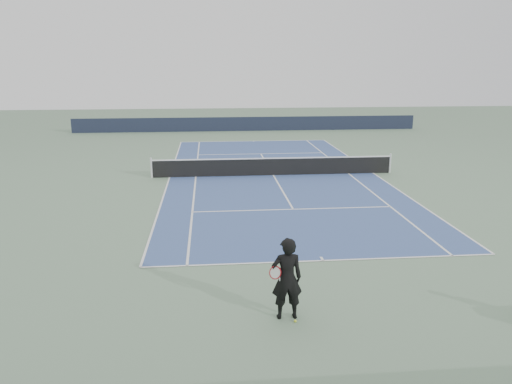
{
  "coord_description": "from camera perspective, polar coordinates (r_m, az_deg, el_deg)",
  "views": [
    {
      "loc": [
        -3.37,
        -25.79,
        5.88
      ],
      "look_at": [
        -1.65,
        -7.6,
        1.1
      ],
      "focal_mm": 35.0,
      "sensor_mm": 36.0,
      "label": 1
    }
  ],
  "objects": [
    {
      "name": "tennis_player",
      "position": [
        11.78,
        3.53,
        -9.83
      ],
      "size": [
        0.84,
        0.57,
        2.0
      ],
      "color": "black",
      "rests_on": "ground"
    },
    {
      "name": "court_surface",
      "position": [
        26.66,
        1.99,
        1.93
      ],
      "size": [
        10.97,
        23.77,
        0.01
      ],
      "primitive_type": "cube",
      "color": "#395188",
      "rests_on": "ground"
    },
    {
      "name": "tennis_net",
      "position": [
        26.55,
        2.0,
        2.98
      ],
      "size": [
        12.9,
        0.1,
        1.07
      ],
      "color": "silver",
      "rests_on": "ground"
    },
    {
      "name": "windscreen_far",
      "position": [
        44.12,
        -1.0,
        7.79
      ],
      "size": [
        30.0,
        0.25,
        1.2
      ],
      "primitive_type": "cube",
      "color": "black",
      "rests_on": "ground"
    },
    {
      "name": "tennis_ball",
      "position": [
        12.02,
        4.51,
        -14.48
      ],
      "size": [
        0.07,
        0.07,
        0.07
      ],
      "primitive_type": "sphere",
      "color": "yellow",
      "rests_on": "ground"
    },
    {
      "name": "ground",
      "position": [
        26.66,
        1.99,
        1.91
      ],
      "size": [
        80.0,
        80.0,
        0.0
      ],
      "primitive_type": "plane",
      "color": "slate"
    }
  ]
}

